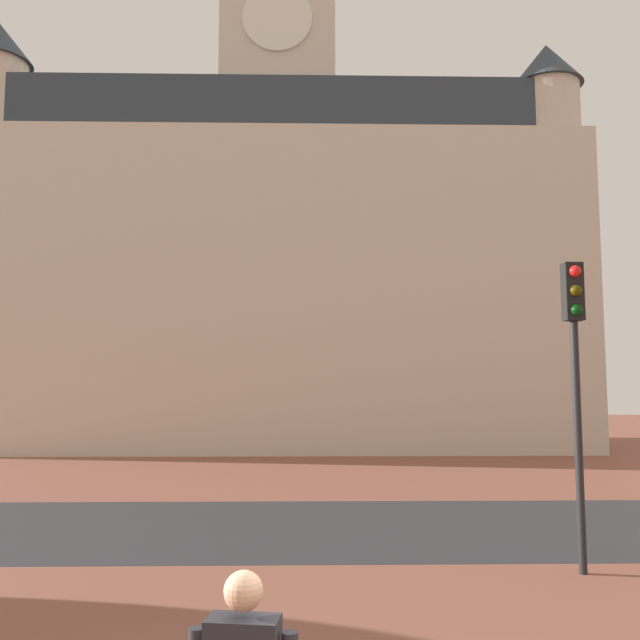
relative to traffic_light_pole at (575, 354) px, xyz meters
name	(u,v)px	position (x,y,z in m)	size (l,w,h in m)	color
ground_plane	(334,524)	(-3.53, 3.91, -3.27)	(120.00, 120.00, 0.00)	brown
street_asphalt_strip	(335,526)	(-3.53, 3.64, -3.26)	(120.00, 6.08, 0.00)	#2D2D33
landmark_building	(276,265)	(-5.60, 23.52, 5.70)	(28.32, 11.69, 28.70)	beige
traffic_light_pole	(575,354)	(0.00, 0.00, 0.00)	(0.28, 0.34, 4.68)	black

